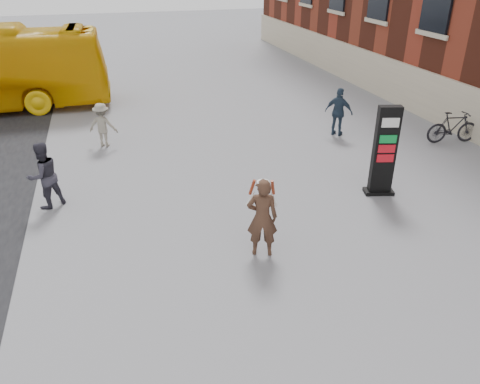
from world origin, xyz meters
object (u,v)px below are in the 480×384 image
object	(u,v)px
woman	(262,216)
pedestrian_c	(339,112)
bike_7	(453,127)
pedestrian_a	(44,176)
pedestrian_b	(103,125)
info_pylon	(384,151)

from	to	relation	value
woman	pedestrian_c	xyz separation A→B (m)	(5.05, 6.42, -0.07)
bike_7	pedestrian_c	bearing A→B (deg)	71.73
pedestrian_a	pedestrian_b	xyz separation A→B (m)	(1.53, 4.04, -0.13)
pedestrian_b	woman	bearing A→B (deg)	133.35
pedestrian_c	info_pylon	bearing A→B (deg)	122.18
pedestrian_a	bike_7	distance (m)	13.18
pedestrian_a	pedestrian_c	size ratio (longest dim) A/B	1.02
pedestrian_a	pedestrian_c	distance (m)	10.08
pedestrian_b	pedestrian_c	world-z (taller)	pedestrian_c
woman	pedestrian_a	world-z (taller)	woman
bike_7	info_pylon	bearing A→B (deg)	130.71
woman	bike_7	bearing A→B (deg)	-134.19
bike_7	pedestrian_b	bearing A→B (deg)	84.58
info_pylon	pedestrian_b	bearing A→B (deg)	155.47
pedestrian_b	bike_7	size ratio (longest dim) A/B	0.82
info_pylon	woman	bearing A→B (deg)	-140.70
pedestrian_a	pedestrian_b	bearing A→B (deg)	-143.48
info_pylon	bike_7	world-z (taller)	info_pylon
woman	bike_7	xyz separation A→B (m)	(8.51, 4.62, -0.38)
woman	pedestrian_a	size ratio (longest dim) A/B	1.03
info_pylon	pedestrian_a	size ratio (longest dim) A/B	1.41
pedestrian_b	info_pylon	bearing A→B (deg)	162.25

